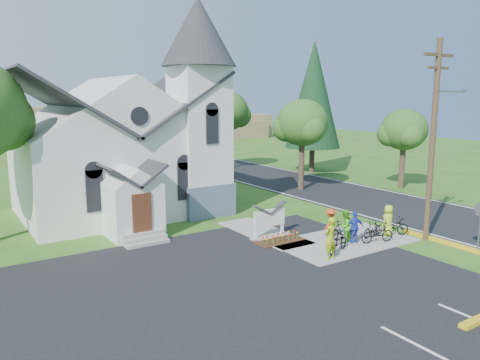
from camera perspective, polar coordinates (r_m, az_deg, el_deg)
ground at (r=23.02m, az=10.84°, el=-8.36°), size 120.00×120.00×0.00m
parking_lot at (r=17.49m, az=-1.58°, el=-14.29°), size 20.00×16.00×0.02m
road at (r=40.36m, az=6.27°, el=-0.21°), size 8.00×90.00×0.02m
sidewalk at (r=24.37m, az=12.57°, el=-7.32°), size 7.00×4.00×0.05m
church at (r=29.79m, az=-13.96°, el=6.03°), size 12.35×12.00×13.00m
church_sign at (r=24.30m, az=3.61°, el=-4.68°), size 2.20×0.40×1.70m
flower_bed at (r=23.90m, az=4.88°, el=-7.43°), size 2.60×1.10×0.07m
utility_pole at (r=25.10m, az=22.56°, el=5.18°), size 3.45×0.28×10.00m
tree_road_near at (r=36.50m, az=7.61°, el=6.89°), size 4.00×4.00×7.05m
tree_road_mid at (r=46.47m, az=-1.71°, el=8.37°), size 4.40×4.40×7.80m
tree_road_far at (r=38.90m, az=19.38°, el=5.76°), size 3.60×3.60×6.30m
conifer at (r=45.24m, az=8.96°, el=10.24°), size 5.20×5.20×12.40m
distant_hills at (r=74.45m, az=-18.78°, el=5.74°), size 61.00×10.00×5.60m
cyclist_0 at (r=21.39m, az=10.94°, el=-6.97°), size 0.77×0.58×1.93m
bike_0 at (r=22.53m, az=11.85°, el=-7.44°), size 1.88×1.20×0.93m
cyclist_1 at (r=23.88m, az=12.62°, el=-5.51°), size 0.98×0.86×1.69m
bike_1 at (r=24.37m, az=12.35°, el=-5.98°), size 1.78×0.85×1.03m
cyclist_2 at (r=23.97m, az=13.81°, el=-5.63°), size 1.00×0.73×1.58m
bike_2 at (r=24.39m, az=16.38°, el=-6.26°), size 1.89×1.07×0.94m
cyclist_3 at (r=24.41m, az=10.94°, el=-5.23°), size 1.15×0.87×1.58m
bike_3 at (r=25.22m, az=15.80°, el=-5.77°), size 1.51×0.61×0.88m
cyclist_4 at (r=25.63m, az=17.62°, el=-4.72°), size 0.86×0.61×1.65m
bike_4 at (r=25.80m, az=18.01°, el=-5.41°), size 1.96×1.32×0.97m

